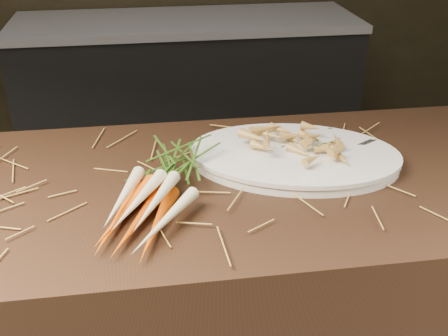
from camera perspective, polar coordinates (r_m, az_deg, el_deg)
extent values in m
cube|color=black|center=(3.19, -3.65, 7.20)|extent=(1.80, 0.60, 0.80)
cube|color=#99999E|center=(3.06, -3.89, 14.57)|extent=(1.82, 0.62, 0.04)
cone|color=#CC4702|center=(1.11, -10.65, -5.09)|extent=(0.11, 0.25, 0.03)
cone|color=#CC4702|center=(1.10, -8.74, -5.40)|extent=(0.13, 0.24, 0.03)
cone|color=#CC4702|center=(1.09, -6.78, -5.71)|extent=(0.10, 0.25, 0.03)
cone|color=#CC4702|center=(1.09, -9.97, -4.36)|extent=(0.14, 0.24, 0.03)
cone|color=beige|center=(1.09, -10.24, -2.95)|extent=(0.09, 0.23, 0.04)
cone|color=beige|center=(1.07, -8.70, -3.29)|extent=(0.12, 0.22, 0.04)
cone|color=beige|center=(1.07, -6.97, -3.42)|extent=(0.11, 0.23, 0.04)
cone|color=beige|center=(1.05, -6.05, -5.38)|extent=(0.15, 0.21, 0.03)
ellipsoid|color=#3A621B|center=(1.26, -5.19, 0.82)|extent=(0.22, 0.26, 0.08)
cube|color=silver|center=(1.33, 14.69, 0.70)|extent=(0.17, 0.11, 0.00)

